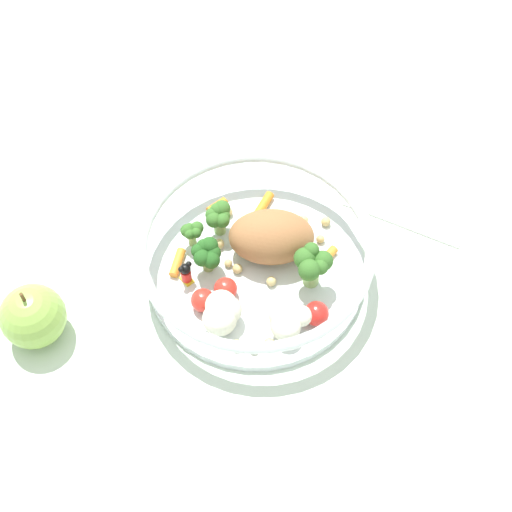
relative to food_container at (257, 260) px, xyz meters
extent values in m
plane|color=silver|center=(-0.01, 0.01, -0.03)|extent=(2.40, 2.40, 0.00)
cylinder|color=white|center=(0.00, -0.01, -0.03)|extent=(0.24, 0.24, 0.01)
torus|color=white|center=(0.00, -0.01, 0.02)|extent=(0.26, 0.26, 0.01)
ellipsoid|color=#9E663D|center=(-0.01, -0.03, 0.01)|extent=(0.10, 0.07, 0.06)
cylinder|color=#8EB766|center=(-0.06, 0.01, -0.01)|extent=(0.02, 0.02, 0.03)
sphere|color=#386B28|center=(-0.05, 0.01, 0.02)|extent=(0.02, 0.02, 0.02)
sphere|color=#386B28|center=(-0.06, 0.02, 0.02)|extent=(0.02, 0.02, 0.02)
sphere|color=#386B28|center=(-0.07, 0.02, 0.02)|extent=(0.02, 0.02, 0.02)
sphere|color=#386B28|center=(-0.07, 0.01, 0.02)|extent=(0.02, 0.02, 0.02)
sphere|color=#386B28|center=(-0.06, 0.00, 0.03)|extent=(0.02, 0.02, 0.02)
cylinder|color=#7FAD5B|center=(0.05, 0.00, -0.01)|extent=(0.01, 0.01, 0.02)
sphere|color=#23561E|center=(0.06, 0.00, 0.01)|extent=(0.02, 0.02, 0.02)
sphere|color=#23561E|center=(0.06, 0.01, 0.01)|extent=(0.02, 0.02, 0.02)
sphere|color=#23561E|center=(0.05, 0.01, 0.01)|extent=(0.02, 0.02, 0.02)
sphere|color=#23561E|center=(0.05, 0.00, 0.01)|extent=(0.02, 0.02, 0.02)
sphere|color=#23561E|center=(0.05, -0.01, 0.01)|extent=(0.02, 0.02, 0.02)
sphere|color=#23561E|center=(0.06, 0.00, 0.01)|extent=(0.02, 0.02, 0.02)
cylinder|color=#8EB766|center=(0.08, -0.03, -0.01)|extent=(0.01, 0.01, 0.02)
sphere|color=#386B28|center=(0.08, -0.03, 0.00)|extent=(0.01, 0.01, 0.01)
sphere|color=#386B28|center=(0.08, -0.02, 0.00)|extent=(0.01, 0.01, 0.01)
sphere|color=#386B28|center=(0.07, -0.03, 0.00)|extent=(0.01, 0.01, 0.01)
sphere|color=#386B28|center=(0.07, -0.03, 0.00)|extent=(0.01, 0.01, 0.01)
sphere|color=#386B28|center=(0.08, -0.04, 0.00)|extent=(0.01, 0.01, 0.01)
cylinder|color=#8EB766|center=(0.05, -0.05, -0.01)|extent=(0.01, 0.01, 0.02)
sphere|color=#386B28|center=(0.05, -0.05, 0.01)|extent=(0.02, 0.02, 0.02)
sphere|color=#386B28|center=(0.05, -0.04, 0.01)|extent=(0.02, 0.02, 0.02)
sphere|color=#386B28|center=(0.04, -0.04, 0.01)|extent=(0.02, 0.02, 0.02)
sphere|color=#386B28|center=(0.04, -0.05, 0.01)|extent=(0.01, 0.01, 0.01)
sphere|color=#386B28|center=(0.04, -0.06, 0.01)|extent=(0.02, 0.02, 0.02)
sphere|color=#386B28|center=(0.05, -0.06, 0.01)|extent=(0.02, 0.02, 0.02)
sphere|color=silver|center=(-0.03, 0.06, -0.01)|extent=(0.03, 0.03, 0.03)
sphere|color=silver|center=(-0.04, 0.08, -0.01)|extent=(0.03, 0.03, 0.03)
sphere|color=silver|center=(-0.05, 0.06, 0.00)|extent=(0.02, 0.02, 0.02)
sphere|color=silver|center=(-0.04, 0.05, -0.01)|extent=(0.03, 0.03, 0.03)
sphere|color=silver|center=(0.03, 0.06, 0.00)|extent=(0.02, 0.02, 0.02)
sphere|color=silver|center=(0.03, 0.07, 0.00)|extent=(0.04, 0.04, 0.04)
sphere|color=silver|center=(0.03, 0.06, -0.01)|extent=(0.03, 0.03, 0.03)
sphere|color=silver|center=(0.03, 0.06, 0.00)|extent=(0.03, 0.03, 0.03)
sphere|color=silver|center=(0.03, 0.06, -0.01)|extent=(0.02, 0.02, 0.02)
sphere|color=silver|center=(0.03, 0.06, 0.00)|extent=(0.03, 0.03, 0.03)
cube|color=yellow|center=(0.08, 0.02, -0.02)|extent=(0.02, 0.02, 0.00)
cylinder|color=red|center=(0.08, 0.02, -0.01)|extent=(0.02, 0.02, 0.02)
sphere|color=black|center=(0.08, 0.02, 0.00)|extent=(0.01, 0.01, 0.01)
sphere|color=black|center=(0.08, 0.02, 0.01)|extent=(0.01, 0.01, 0.01)
sphere|color=black|center=(0.07, 0.02, 0.01)|extent=(0.01, 0.01, 0.01)
cylinder|color=orange|center=(0.09, 0.00, -0.02)|extent=(0.01, 0.04, 0.01)
cylinder|color=orange|center=(0.05, -0.08, -0.02)|extent=(0.03, 0.03, 0.01)
cylinder|color=orange|center=(-0.05, -0.05, -0.02)|extent=(0.02, 0.02, 0.01)
cylinder|color=orange|center=(0.00, -0.09, -0.02)|extent=(0.02, 0.04, 0.01)
cylinder|color=orange|center=(-0.08, -0.02, -0.02)|extent=(0.02, 0.03, 0.01)
sphere|color=red|center=(-0.07, 0.06, -0.01)|extent=(0.03, 0.03, 0.03)
sphere|color=red|center=(0.03, 0.03, -0.01)|extent=(0.03, 0.03, 0.03)
sphere|color=red|center=(0.05, 0.05, -0.01)|extent=(0.03, 0.03, 0.03)
sphere|color=#D1B775|center=(-0.04, -0.07, -0.02)|extent=(0.01, 0.01, 0.01)
sphere|color=tan|center=(-0.07, -0.02, -0.02)|extent=(0.01, 0.01, 0.01)
sphere|color=#D1B775|center=(0.03, 0.00, -0.02)|extent=(0.01, 0.01, 0.01)
sphere|color=tan|center=(-0.07, -0.07, -0.02)|extent=(0.01, 0.01, 0.01)
sphere|color=tan|center=(0.00, 0.10, -0.02)|extent=(0.01, 0.01, 0.01)
sphere|color=#D1B775|center=(-0.05, -0.07, -0.02)|extent=(0.01, 0.01, 0.01)
sphere|color=#D1B775|center=(0.04, -0.07, -0.02)|extent=(0.01, 0.01, 0.01)
sphere|color=#D1B775|center=(0.01, -0.07, -0.02)|extent=(0.01, 0.01, 0.01)
sphere|color=#D1B775|center=(-0.02, 0.09, -0.02)|extent=(0.01, 0.01, 0.01)
sphere|color=tan|center=(0.05, -0.03, -0.02)|extent=(0.01, 0.01, 0.01)
sphere|color=tan|center=(-0.07, -0.05, -0.02)|extent=(0.01, 0.01, 0.01)
sphere|color=#D1B775|center=(0.01, 0.09, -0.02)|extent=(0.01, 0.01, 0.01)
sphere|color=tan|center=(0.02, 0.00, -0.02)|extent=(0.01, 0.01, 0.01)
sphere|color=#D1B775|center=(-0.02, 0.02, -0.02)|extent=(0.01, 0.01, 0.01)
sphere|color=#8CB74C|center=(0.22, 0.09, 0.00)|extent=(0.07, 0.07, 0.07)
cylinder|color=brown|center=(0.22, 0.09, 0.04)|extent=(0.00, 0.00, 0.01)
cube|color=white|center=(-0.19, -0.15, -0.03)|extent=(0.18, 0.18, 0.01)
camera|label=1|loc=(-0.04, 0.42, 0.66)|focal=50.53mm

